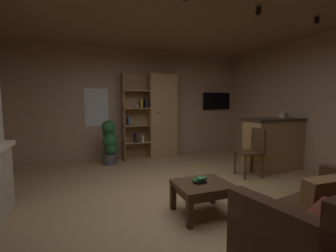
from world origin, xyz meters
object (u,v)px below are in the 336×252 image
kitchen_bar_counter (278,143)px  table_book_1 (197,180)px  coffee_table (202,189)px  leather_couch (334,229)px  wall_mounted_tv (217,101)px  dining_chair (253,149)px  table_book_2 (201,178)px  potted_floor_plant (110,142)px  tissue_box (283,115)px  bookshelf_cabinet (159,117)px  table_book_0 (200,182)px

kitchen_bar_counter → table_book_1: bearing=-154.6°
kitchen_bar_counter → coffee_table: (-2.50, -1.24, -0.22)m
leather_couch → wall_mounted_tv: bearing=70.0°
kitchen_bar_counter → dining_chair: 0.88m
wall_mounted_tv → coffee_table: bearing=-124.5°
table_book_2 → potted_floor_plant: 2.97m
table_book_1 → potted_floor_plant: 2.94m
tissue_box → wall_mounted_tv: (-0.35, 2.08, 0.30)m
kitchen_bar_counter → table_book_2: kitchen_bar_counter is taller
tissue_box → wall_mounted_tv: wall_mounted_tv is taller
bookshelf_cabinet → table_book_0: (-0.51, -3.16, -0.63)m
tissue_box → wall_mounted_tv: size_ratio=0.14×
table_book_1 → wall_mounted_tv: 4.23m
dining_chair → bookshelf_cabinet: bearing=118.6°
leather_couch → table_book_1: (-0.71, 1.24, 0.14)m
wall_mounted_tv → leather_couch: bearing=-110.0°
kitchen_bar_counter → table_book_1: kitchen_bar_counter is taller
leather_couch → potted_floor_plant: (-1.45, 4.09, 0.22)m
potted_floor_plant → wall_mounted_tv: size_ratio=1.17×
coffee_table → leather_couch: bearing=-61.7°
table_book_2 → table_book_1: bearing=166.1°
table_book_1 → dining_chair: bearing=30.2°
tissue_box → coffee_table: 3.08m
kitchen_bar_counter → potted_floor_plant: bearing=153.6°
potted_floor_plant → bookshelf_cabinet: bearing=13.1°
bookshelf_cabinet → coffee_table: 3.29m
table_book_2 → wall_mounted_tv: size_ratio=0.15×
leather_couch → coffee_table: bearing=118.3°
table_book_0 → potted_floor_plant: (-0.76, 2.86, 0.10)m
leather_couch → coffee_table: leather_couch is taller
leather_couch → potted_floor_plant: 4.34m
leather_couch → table_book_1: size_ratio=15.27×
kitchen_bar_counter → table_book_1: (-2.56, -1.21, -0.10)m
coffee_table → potted_floor_plant: size_ratio=0.68×
dining_chair → potted_floor_plant: (-2.44, 1.86, -0.01)m
bookshelf_cabinet → potted_floor_plant: size_ratio=2.09×
bookshelf_cabinet → table_book_1: 3.25m
table_book_2 → dining_chair: (1.66, 1.01, 0.07)m
leather_couch → table_book_2: leather_couch is taller
table_book_1 → table_book_0: bearing=-25.6°
coffee_table → wall_mounted_tv: bearing=55.5°
tissue_box → table_book_1: 3.10m
bookshelf_cabinet → wall_mounted_tv: 1.90m
table_book_0 → table_book_2: (0.02, 0.00, 0.04)m
bookshelf_cabinet → wall_mounted_tv: bookshelf_cabinet is taller
dining_chair → wall_mounted_tv: size_ratio=1.07×
kitchen_bar_counter → coffee_table: size_ratio=2.19×
leather_couch → wall_mounted_tv: size_ratio=2.06×
tissue_box → leather_couch: size_ratio=0.07×
bookshelf_cabinet → potted_floor_plant: bearing=-166.9°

